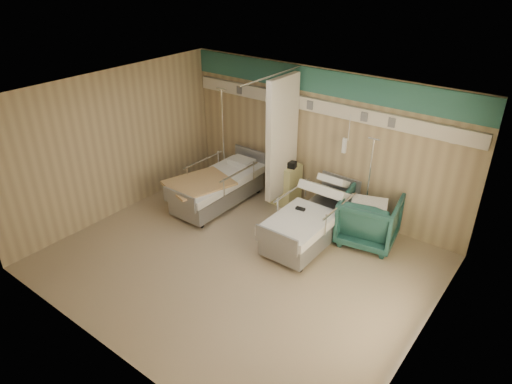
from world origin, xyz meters
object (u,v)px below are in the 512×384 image
visitor_armchair (369,219)px  iv_stand_right (365,212)px  bed_right (311,225)px  iv_stand_left (224,166)px  bed_left (218,190)px  bedside_cabinet (286,184)px

visitor_armchair → iv_stand_right: size_ratio=0.55×
bed_right → iv_stand_left: bearing=164.4°
bed_right → iv_stand_right: size_ratio=1.18×
bed_left → visitor_armchair: 3.09m
bed_right → iv_stand_right: iv_stand_right is taller
iv_stand_left → bed_right: bearing=-15.6°
bedside_cabinet → iv_stand_left: (-1.53, -0.15, 0.02)m
iv_stand_left → visitor_armchair: bearing=-2.4°
iv_stand_right → bed_left: bearing=-161.5°
iv_stand_right → iv_stand_left: (-3.28, -0.19, 0.07)m
bed_left → iv_stand_left: 0.90m
bed_right → bedside_cabinet: 1.46m
bed_left → visitor_armchair: visitor_armchair is taller
bedside_cabinet → visitor_armchair: bearing=-8.6°
visitor_armchair → iv_stand_right: (-0.23, 0.34, -0.08)m
bed_right → bed_left: same height
bedside_cabinet → iv_stand_left: iv_stand_left is taller
bedside_cabinet → visitor_armchair: 2.00m
bed_right → iv_stand_left: (-2.68, 0.75, 0.13)m
iv_stand_right → visitor_armchair: bearing=-55.4°
visitor_armchair → iv_stand_left: size_ratio=0.46×
bed_left → bedside_cabinet: bedside_cabinet is taller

